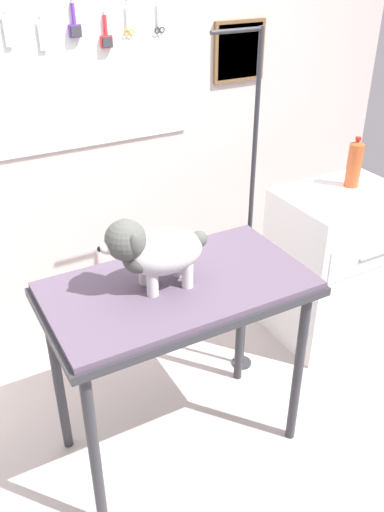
{
  "coord_description": "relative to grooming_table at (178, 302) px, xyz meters",
  "views": [
    {
      "loc": [
        -0.79,
        -1.38,
        2.1
      ],
      "look_at": [
        0.1,
        0.23,
        1.02
      ],
      "focal_mm": 38.15,
      "sensor_mm": 36.0,
      "label": 1
    }
  ],
  "objects": [
    {
      "name": "dog",
      "position": [
        -0.1,
        0.01,
        0.26
      ],
      "size": [
        0.44,
        0.22,
        0.31
      ],
      "color": "silver",
      "rests_on": "grooming_table"
    },
    {
      "name": "grooming_table",
      "position": [
        0.0,
        0.0,
        0.0
      ],
      "size": [
        1.08,
        0.59,
        0.91
      ],
      "color": "#2D2D33",
      "rests_on": "ground"
    },
    {
      "name": "rear_wall_panel",
      "position": [
        -0.03,
        1.05,
        0.35
      ],
      "size": [
        4.0,
        0.11,
        2.3
      ],
      "color": "#C0B1AC",
      "rests_on": "ground"
    },
    {
      "name": "soda_bottle",
      "position": [
        1.3,
        0.42,
        0.22
      ],
      "size": [
        0.08,
        0.08,
        0.28
      ],
      "color": "#BA5127",
      "rests_on": "cabinet_right"
    },
    {
      "name": "cabinet_right",
      "position": [
        1.21,
        0.36,
        -0.36
      ],
      "size": [
        0.68,
        0.54,
        0.9
      ],
      "color": "white",
      "rests_on": "ground"
    },
    {
      "name": "grooming_arm",
      "position": [
        0.55,
        0.32,
        0.03
      ],
      "size": [
        0.3,
        0.11,
        1.79
      ],
      "color": "#2D2D33",
      "rests_on": "ground"
    },
    {
      "name": "ground",
      "position": [
        -0.03,
        -0.23,
        -0.83
      ],
      "size": [
        4.4,
        4.0,
        0.04
      ],
      "primitive_type": "cube",
      "color": "#B2A8A5"
    }
  ]
}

